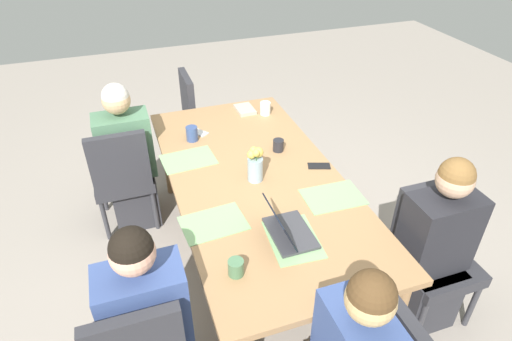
{
  "coord_description": "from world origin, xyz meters",
  "views": [
    {
      "loc": [
        -2.19,
        0.75,
        2.39
      ],
      "look_at": [
        0.0,
        0.0,
        0.8
      ],
      "focal_mm": 30.46,
      "sensor_mm": 36.0,
      "label": 1
    }
  ],
  "objects_px": {
    "dining_table": "(256,185)",
    "phone_black": "(319,166)",
    "chair_near_left_far": "(431,247)",
    "laptop_head_left_left_near": "(287,229)",
    "person_near_left_far": "(431,254)",
    "coffee_mug_centre_right": "(236,268)",
    "person_far_left_mid": "(150,332)",
    "phone_silver": "(199,132)",
    "flower_vase": "(255,164)",
    "coffee_mug_centre_left": "(278,145)",
    "chair_far_right_near": "(122,174)",
    "person_far_right_near": "(129,165)",
    "chair_head_right_right_mid": "(201,114)",
    "coffee_mug_near_right": "(192,134)",
    "book_red_cover": "(245,109)",
    "coffee_mug_near_left": "(265,108)"
  },
  "relations": [
    {
      "from": "book_red_cover",
      "to": "coffee_mug_near_left",
      "type": "bearing_deg",
      "value": -130.08
    },
    {
      "from": "chair_head_right_right_mid",
      "to": "coffee_mug_near_right",
      "type": "height_order",
      "value": "chair_head_right_right_mid"
    },
    {
      "from": "book_red_cover",
      "to": "flower_vase",
      "type": "bearing_deg",
      "value": 164.41
    },
    {
      "from": "person_far_right_near",
      "to": "chair_head_right_right_mid",
      "type": "distance_m",
      "value": 1.02
    },
    {
      "from": "person_near_left_far",
      "to": "phone_black",
      "type": "xyz_separation_m",
      "value": [
        0.77,
        0.38,
        0.22
      ]
    },
    {
      "from": "flower_vase",
      "to": "laptop_head_left_left_near",
      "type": "bearing_deg",
      "value": 179.38
    },
    {
      "from": "coffee_mug_near_right",
      "to": "coffee_mug_centre_right",
      "type": "bearing_deg",
      "value": 177.01
    },
    {
      "from": "chair_head_right_right_mid",
      "to": "phone_silver",
      "type": "xyz_separation_m",
      "value": [
        -0.78,
        0.18,
        0.25
      ]
    },
    {
      "from": "phone_silver",
      "to": "laptop_head_left_left_near",
      "type": "bearing_deg",
      "value": 153.88
    },
    {
      "from": "dining_table",
      "to": "coffee_mug_centre_right",
      "type": "xyz_separation_m",
      "value": [
        -0.75,
        0.36,
        0.11
      ]
    },
    {
      "from": "chair_near_left_far",
      "to": "chair_far_right_near",
      "type": "bearing_deg",
      "value": 50.66
    },
    {
      "from": "coffee_mug_near_left",
      "to": "book_red_cover",
      "type": "relative_size",
      "value": 0.52
    },
    {
      "from": "chair_head_right_right_mid",
      "to": "flower_vase",
      "type": "xyz_separation_m",
      "value": [
        -1.5,
        -0.03,
        0.37
      ]
    },
    {
      "from": "coffee_mug_near_right",
      "to": "book_red_cover",
      "type": "distance_m",
      "value": 0.61
    },
    {
      "from": "person_far_right_near",
      "to": "phone_silver",
      "type": "xyz_separation_m",
      "value": [
        -0.07,
        -0.55,
        0.22
      ]
    },
    {
      "from": "dining_table",
      "to": "phone_black",
      "type": "relative_size",
      "value": 14.82
    },
    {
      "from": "person_far_left_mid",
      "to": "book_red_cover",
      "type": "height_order",
      "value": "person_far_left_mid"
    },
    {
      "from": "phone_silver",
      "to": "coffee_mug_centre_left",
      "type": "bearing_deg",
      "value": -167.68
    },
    {
      "from": "person_far_right_near",
      "to": "laptop_head_left_left_near",
      "type": "distance_m",
      "value": 1.57
    },
    {
      "from": "dining_table",
      "to": "person_near_left_far",
      "type": "height_order",
      "value": "person_near_left_far"
    },
    {
      "from": "person_near_left_far",
      "to": "coffee_mug_near_left",
      "type": "bearing_deg",
      "value": 15.98
    },
    {
      "from": "chair_head_right_right_mid",
      "to": "phone_black",
      "type": "relative_size",
      "value": 6.0
    },
    {
      "from": "chair_near_left_far",
      "to": "chair_far_right_near",
      "type": "xyz_separation_m",
      "value": [
        1.41,
        1.72,
        0.0
      ]
    },
    {
      "from": "chair_near_left_far",
      "to": "phone_silver",
      "type": "relative_size",
      "value": 6.0
    },
    {
      "from": "flower_vase",
      "to": "coffee_mug_near_left",
      "type": "bearing_deg",
      "value": -23.99
    },
    {
      "from": "coffee_mug_near_right",
      "to": "chair_far_right_near",
      "type": "bearing_deg",
      "value": 80.43
    },
    {
      "from": "person_far_left_mid",
      "to": "phone_silver",
      "type": "relative_size",
      "value": 7.97
    },
    {
      "from": "dining_table",
      "to": "chair_far_right_near",
      "type": "xyz_separation_m",
      "value": [
        0.69,
        0.84,
        -0.18
      ]
    },
    {
      "from": "chair_near_left_far",
      "to": "flower_vase",
      "type": "relative_size",
      "value": 3.77
    },
    {
      "from": "person_near_left_far",
      "to": "coffee_mug_centre_right",
      "type": "bearing_deg",
      "value": 88.14
    },
    {
      "from": "coffee_mug_near_left",
      "to": "coffee_mug_near_right",
      "type": "distance_m",
      "value": 0.69
    },
    {
      "from": "dining_table",
      "to": "chair_head_right_right_mid",
      "type": "xyz_separation_m",
      "value": [
        1.48,
        0.04,
        -0.18
      ]
    },
    {
      "from": "chair_head_right_right_mid",
      "to": "laptop_head_left_left_near",
      "type": "distance_m",
      "value": 2.08
    },
    {
      "from": "book_red_cover",
      "to": "person_far_left_mid",
      "type": "bearing_deg",
      "value": 146.98
    },
    {
      "from": "chair_near_left_far",
      "to": "laptop_head_left_left_near",
      "type": "height_order",
      "value": "laptop_head_left_left_near"
    },
    {
      "from": "person_far_right_near",
      "to": "phone_silver",
      "type": "distance_m",
      "value": 0.6
    },
    {
      "from": "laptop_head_left_left_near",
      "to": "chair_head_right_right_mid",
      "type": "bearing_deg",
      "value": 0.64
    },
    {
      "from": "chair_near_left_far",
      "to": "phone_black",
      "type": "relative_size",
      "value": 6.0
    },
    {
      "from": "person_far_right_near",
      "to": "coffee_mug_centre_left",
      "type": "xyz_separation_m",
      "value": [
        -0.51,
        -1.03,
        0.26
      ]
    },
    {
      "from": "dining_table",
      "to": "laptop_head_left_left_near",
      "type": "distance_m",
      "value": 0.59
    },
    {
      "from": "chair_near_left_far",
      "to": "laptop_head_left_left_near",
      "type": "relative_size",
      "value": 2.81
    },
    {
      "from": "coffee_mug_centre_right",
      "to": "chair_near_left_far",
      "type": "bearing_deg",
      "value": -88.34
    },
    {
      "from": "dining_table",
      "to": "chair_near_left_far",
      "type": "height_order",
      "value": "chair_near_left_far"
    },
    {
      "from": "chair_far_right_near",
      "to": "laptop_head_left_left_near",
      "type": "bearing_deg",
      "value": -147.32
    },
    {
      "from": "person_near_left_far",
      "to": "phone_black",
      "type": "height_order",
      "value": "person_near_left_far"
    },
    {
      "from": "book_red_cover",
      "to": "chair_head_right_right_mid",
      "type": "bearing_deg",
      "value": 24.22
    },
    {
      "from": "chair_head_right_right_mid",
      "to": "chair_far_right_near",
      "type": "bearing_deg",
      "value": 134.61
    },
    {
      "from": "laptop_head_left_left_near",
      "to": "coffee_mug_near_right",
      "type": "relative_size",
      "value": 2.94
    },
    {
      "from": "person_far_left_mid",
      "to": "chair_near_left_far",
      "type": "distance_m",
      "value": 1.71
    },
    {
      "from": "person_far_right_near",
      "to": "phone_silver",
      "type": "bearing_deg",
      "value": -97.46
    }
  ]
}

